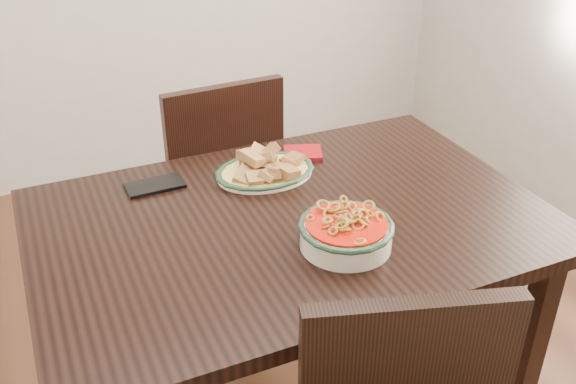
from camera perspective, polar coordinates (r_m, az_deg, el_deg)
name	(u,v)px	position (r m, az deg, el deg)	size (l,w,h in m)	color
dining_table	(291,244)	(1.70, 0.28, -4.65)	(1.31, 0.87, 0.75)	black
chair_far	(217,177)	(2.37, -6.30, 1.33)	(0.44, 0.44, 0.89)	black
fish_plate	(265,162)	(1.82, -2.07, 2.72)	(0.28, 0.22, 0.11)	beige
noodle_bowl	(346,230)	(1.52, 5.18, -3.41)	(0.23, 0.23, 0.08)	beige
smartphone	(155,185)	(1.82, -11.74, 0.58)	(0.16, 0.08, 0.01)	black
napkin	(303,153)	(1.96, 1.33, 3.50)	(0.11, 0.10, 0.01)	maroon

